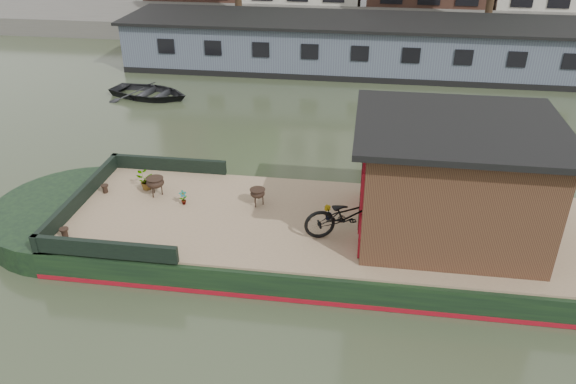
# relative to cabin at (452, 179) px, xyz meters

# --- Properties ---
(ground) EXTENTS (120.00, 120.00, 0.00)m
(ground) POSITION_rel_cabin_xyz_m (-2.19, 0.00, -1.88)
(ground) COLOR #2B321F
(ground) RESTS_ON ground
(houseboat_hull) EXTENTS (14.01, 4.02, 0.60)m
(houseboat_hull) POSITION_rel_cabin_xyz_m (-3.52, 0.00, -1.60)
(houseboat_hull) COLOR black
(houseboat_hull) RESTS_ON ground
(houseboat_deck) EXTENTS (11.80, 3.80, 0.05)m
(houseboat_deck) POSITION_rel_cabin_xyz_m (-2.19, 0.00, -1.25)
(houseboat_deck) COLOR #8B7555
(houseboat_deck) RESTS_ON houseboat_hull
(bow_bulwark) EXTENTS (3.00, 4.00, 0.35)m
(bow_bulwark) POSITION_rel_cabin_xyz_m (-7.25, 0.00, -1.05)
(bow_bulwark) COLOR black
(bow_bulwark) RESTS_ON houseboat_deck
(cabin) EXTENTS (4.00, 3.50, 2.42)m
(cabin) POSITION_rel_cabin_xyz_m (0.00, 0.00, 0.00)
(cabin) COLOR black
(cabin) RESTS_ON houseboat_deck
(bicycle) EXTENTS (1.99, 1.17, 0.99)m
(bicycle) POSITION_rel_cabin_xyz_m (-1.99, -0.45, -0.73)
(bicycle) COLOR black
(bicycle) RESTS_ON houseboat_deck
(potted_plant_a) EXTENTS (0.22, 0.20, 0.35)m
(potted_plant_a) POSITION_rel_cabin_xyz_m (-5.78, 0.29, -1.05)
(potted_plant_a) COLOR maroon
(potted_plant_a) RESTS_ON houseboat_deck
(potted_plant_b) EXTENTS (0.23, 0.22, 0.32)m
(potted_plant_b) POSITION_rel_cabin_xyz_m (-2.47, 0.13, -1.07)
(potted_plant_b) COLOR brown
(potted_plant_b) RESTS_ON houseboat_deck
(potted_plant_c) EXTENTS (0.49, 0.45, 0.44)m
(potted_plant_c) POSITION_rel_cabin_xyz_m (-6.89, 0.86, -1.01)
(potted_plant_c) COLOR #A55D2F
(potted_plant_c) RESTS_ON houseboat_deck
(brazier_front) EXTENTS (0.41, 0.41, 0.40)m
(brazier_front) POSITION_rel_cabin_xyz_m (-4.10, 0.51, -1.03)
(brazier_front) COLOR black
(brazier_front) RESTS_ON houseboat_deck
(brazier_rear) EXTENTS (0.43, 0.43, 0.45)m
(brazier_rear) POSITION_rel_cabin_xyz_m (-6.54, 0.62, -1.00)
(brazier_rear) COLOR black
(brazier_rear) RESTS_ON houseboat_deck
(bollard_port) EXTENTS (0.17, 0.17, 0.20)m
(bollard_port) POSITION_rel_cabin_xyz_m (-7.79, 0.56, -1.13)
(bollard_port) COLOR black
(bollard_port) RESTS_ON houseboat_deck
(bollard_stbd) EXTENTS (0.19, 0.19, 0.21)m
(bollard_stbd) POSITION_rel_cabin_xyz_m (-7.79, -1.39, -1.12)
(bollard_stbd) COLOR black
(bollard_stbd) RESTS_ON houseboat_deck
(dinghy) EXTENTS (3.53, 2.86, 0.65)m
(dinghy) POSITION_rel_cabin_xyz_m (-9.94, 9.05, -1.56)
(dinghy) COLOR black
(dinghy) RESTS_ON ground
(far_houseboat) EXTENTS (20.40, 4.40, 2.11)m
(far_houseboat) POSITION_rel_cabin_xyz_m (-2.19, 14.00, -0.91)
(far_houseboat) COLOR #47545F
(far_houseboat) RESTS_ON ground
(quay) EXTENTS (60.00, 6.00, 0.90)m
(quay) POSITION_rel_cabin_xyz_m (-2.19, 20.50, -1.43)
(quay) COLOR #47443F
(quay) RESTS_ON ground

